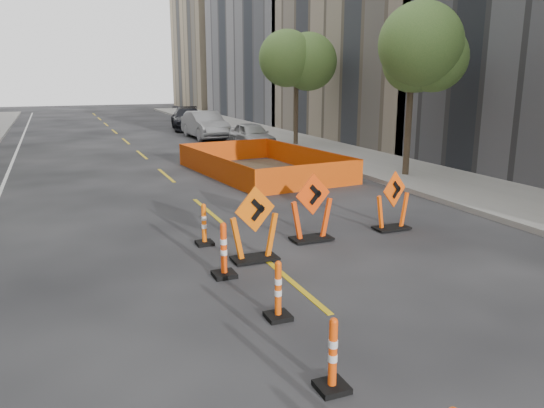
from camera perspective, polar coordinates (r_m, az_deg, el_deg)
name	(u,v)px	position (r m, az deg, el deg)	size (l,w,h in m)	color
ground_plane	(429,398)	(7.15, 16.55, -19.41)	(140.00, 140.00, 0.00)	black
sidewalk_right	(418,175)	(21.36, 15.43, 3.05)	(4.00, 90.00, 0.15)	gray
bld_right_c	(412,22)	(35.40, 14.79, 18.39)	(12.00, 16.00, 14.00)	gray
bld_right_d	(299,3)	(49.80, 2.87, 20.79)	(12.00, 18.00, 20.00)	gray
bld_right_e	(233,39)	(66.67, -4.21, 17.24)	(12.00, 14.00, 16.00)	tan
tree_r_b	(412,56)	(20.67, 14.87, 15.16)	(2.80, 2.80, 5.95)	#382B1E
tree_r_c	(297,62)	(29.30, 2.65, 15.02)	(2.80, 2.80, 5.95)	#382B1E
channelizer_3	(333,354)	(6.83, 6.55, -15.77)	(0.39, 0.39, 0.98)	#ED4609
channelizer_4	(278,290)	(8.59, 0.66, -9.24)	(0.39, 0.39, 0.99)	#E44A09
channelizer_5	(224,250)	(10.33, -5.22, -4.93)	(0.43, 0.43, 1.10)	#F4420A
channelizer_6	(204,224)	(12.33, -7.32, -2.18)	(0.39, 0.39, 0.98)	#FF620A
chevron_sign_left	(254,224)	(11.11, -1.90, -2.14)	(1.08, 0.65, 1.62)	#ED600A
chevron_sign_center	(312,207)	(12.49, 4.31, -0.36)	(1.08, 0.65, 1.63)	#F3410A
chevron_sign_right	(393,201)	(13.70, 12.87, 0.35)	(1.01, 0.61, 1.52)	#FF520A
safety_fence	(262,162)	(21.21, -1.07, 4.52)	(4.29, 7.31, 0.91)	#EC5A0C
parked_car_near	(252,135)	(29.08, -2.20, 7.43)	(1.58, 3.94, 1.34)	#B2B2B4
parked_car_mid	(205,125)	(33.54, -7.22, 8.45)	(1.76, 5.06, 1.67)	#98989D
parked_car_far	(188,119)	(39.25, -9.06, 9.06)	(2.20, 5.41, 1.57)	black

